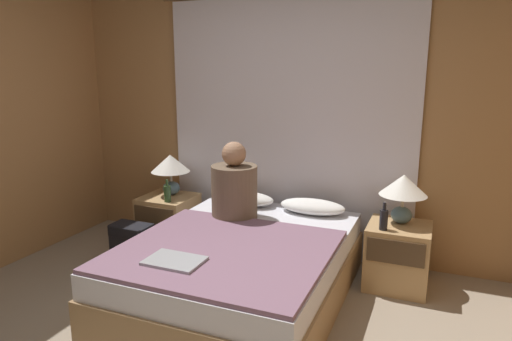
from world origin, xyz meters
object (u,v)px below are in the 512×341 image
Objects in this scene: lamp_right at (403,189)px; person_left_in_bed at (234,188)px; nightstand_left at (169,222)px; backpack_on_floor at (132,243)px; beer_bottle_on_right_stand at (384,219)px; laptop_on_bed at (174,261)px; lamp_left at (170,167)px; beer_bottle_on_left_stand at (167,193)px; bed at (241,269)px; pillow_left at (244,198)px; nightstand_right at (398,256)px; pillow_right at (312,206)px.

person_left_in_bed is at bearing -166.81° from lamp_right.
nightstand_left is at bearing -178.11° from lamp_right.
lamp_right is 2.29m from backpack_on_floor.
beer_bottle_on_right_stand is 0.60× the size of laptop_on_bed.
nightstand_left is 1.29× the size of lamp_left.
beer_bottle_on_left_stand is (-0.71, 0.09, -0.15)m from person_left_in_bed.
person_left_in_bed is at bearing 120.73° from bed.
lamp_left is (-1.05, 0.71, 0.54)m from bed.
pillow_left reaches higher than backpack_on_floor.
pillow_left is at bearing 174.73° from nightstand_right.
bed is 4.92× the size of lamp_right.
nightstand_right is 0.79m from pillow_right.
pillow_right reaches higher than bed.
person_left_in_bed reaches higher than nightstand_right.
lamp_left is 0.86m from person_left_in_bed.
beer_bottle_on_right_stand is (2.00, -0.21, -0.19)m from lamp_left.
pillow_left is (0.73, 0.13, 0.28)m from nightstand_left.
beer_bottle_on_left_stand reaches higher than pillow_left.
beer_bottle_on_left_stand is 0.96× the size of beer_bottle_on_right_stand.
pillow_left is 0.88× the size of person_left_in_bed.
pillow_left is 2.74× the size of beer_bottle_on_left_stand.
person_left_in_bed reaches higher than backpack_on_floor.
beer_bottle_on_left_stand is at bearing 124.99° from laptop_on_bed.
lamp_right is 1.82m from laptop_on_bed.
lamp_left reaches higher than nightstand_right.
person_left_in_bed is 1.03m from backpack_on_floor.
lamp_left is 0.77m from pillow_left.
beer_bottle_on_left_stand is (-2.01, -0.21, -0.19)m from lamp_right.
nightstand_left is 2.10m from nightstand_right.
lamp_right is 0.61× the size of person_left_in_bed.
nightstand_left is at bearing 148.46° from bed.
nightstand_left is 1.53m from laptop_on_bed.
nightstand_right is at bearing 31.54° from bed.
pillow_left reaches higher than laptop_on_bed.
bed is 1.14m from beer_bottle_on_left_stand.
person_left_in_bed is at bearing -7.40° from beer_bottle_on_left_stand.
person_left_in_bed reaches higher than lamp_right.
beer_bottle_on_left_stand reaches higher than pillow_right.
pillow_left is at bearing 22.86° from beer_bottle_on_left_stand.
person_left_in_bed is 1.68× the size of backpack_on_floor.
beer_bottle_on_right_stand is at bearing -127.38° from nightstand_right.
lamp_left is at bearing 180.00° from lamp_right.
pillow_right is (0.64, 0.00, 0.00)m from pillow_left.
bed is 1.38m from lamp_left.
person_left_in_bed reaches higher than pillow_left.
lamp_left is 1.02× the size of backpack_on_floor.
bed is at bearing -148.46° from nightstand_right.
beer_bottle_on_left_stand is 0.58× the size of laptop_on_bed.
beer_bottle_on_right_stand is at bearing -11.99° from pillow_left.
laptop_on_bed is (0.86, -1.31, -0.27)m from lamp_left.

